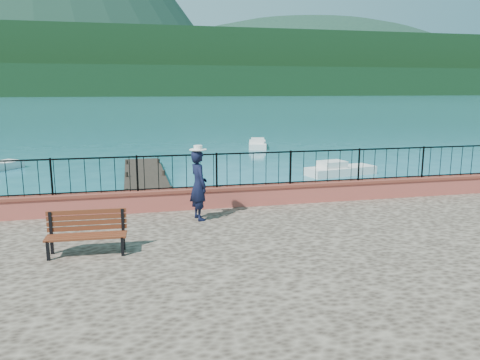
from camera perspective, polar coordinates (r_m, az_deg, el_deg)
name	(u,v)px	position (r m, az deg, el deg)	size (l,w,h in m)	color
ground	(262,300)	(10.54, 2.69, -14.45)	(2000.00, 2000.00, 0.00)	#19596B
parapet	(227,197)	(13.45, -1.58, -2.03)	(28.00, 0.46, 0.58)	#A5463B
railing	(227,170)	(13.30, -1.59, 1.18)	(27.00, 0.05, 0.95)	black
dock	(147,187)	(21.60, -11.28, -0.87)	(2.00, 16.00, 0.30)	#2D231C
far_forest	(132,81)	(309.18, -13.06, 11.62)	(900.00, 60.00, 18.00)	black
foothills	(130,65)	(369.56, -13.22, 13.50)	(900.00, 120.00, 44.00)	black
companion_hill	(307,92)	(611.15, 8.23, 10.54)	(448.00, 384.00, 180.00)	#142D23
park_bench	(87,241)	(10.12, -18.14, -7.13)	(1.61, 0.60, 0.88)	black
person	(199,185)	(12.03, -5.06, -0.63)	(0.66, 0.43, 1.82)	black
hat	(198,148)	(11.87, -5.14, 3.95)	(0.44, 0.44, 0.12)	silver
boat_2	(341,167)	(25.64, 12.19, 1.53)	(3.84, 1.30, 0.80)	silver
boat_5	(257,142)	(36.82, 2.14, 4.61)	(3.59, 1.30, 0.80)	silver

